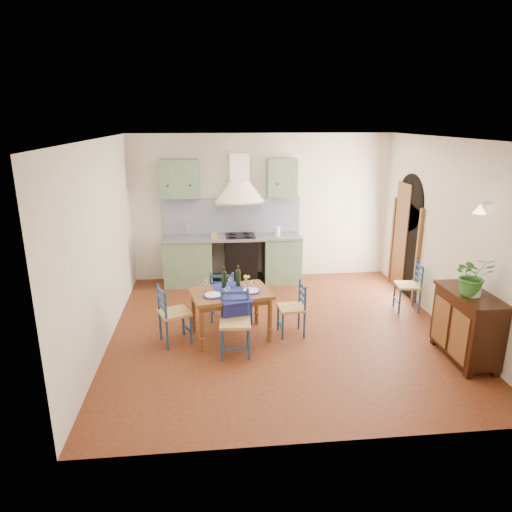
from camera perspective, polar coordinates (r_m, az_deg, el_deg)
The scene contains 13 objects.
floor at distance 6.97m, azimuth 3.13°, elevation -9.23°, with size 5.00×5.00×0.00m, color #4C1C10.
back_wall at distance 8.73m, azimuth -2.15°, elevation 3.50°, with size 5.00×0.96×2.80m.
right_wall at distance 7.55m, azimuth 22.01°, elevation 2.40°, with size 0.26×5.00×2.80m.
left_wall at distance 6.57m, azimuth -18.74°, elevation 1.28°, with size 0.04×5.00×2.80m, color silver.
ceiling at distance 6.27m, azimuth 3.54°, elevation 14.46°, with size 5.00×5.00×0.01m, color white.
dining_table at distance 6.52m, azimuth -3.15°, elevation -5.14°, with size 1.23×0.97×1.02m.
chair_near at distance 6.15m, azimuth -2.63°, elevation -8.25°, with size 0.43×0.43×0.88m.
chair_far at distance 7.17m, azimuth -4.20°, elevation -4.77°, with size 0.41×0.41×0.82m.
chair_left at distance 6.53m, azimuth -10.38°, elevation -7.11°, with size 0.52×0.52×0.86m.
chair_right at distance 6.70m, azimuth 4.68°, elevation -6.51°, with size 0.39×0.39×0.80m.
chair_spare at distance 7.94m, azimuth 18.66°, elevation -3.56°, with size 0.42×0.42×0.81m.
sideboard at distance 6.57m, azimuth 24.84°, elevation -7.69°, with size 0.50×1.05×0.94m.
potted_plant at distance 6.27m, azimuth 25.51°, elevation -2.22°, with size 0.46×0.40×0.51m, color #317129.
Camera 1 is at (-1.02, -6.18, 3.06)m, focal length 32.00 mm.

